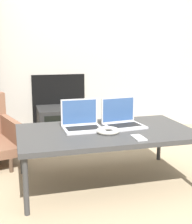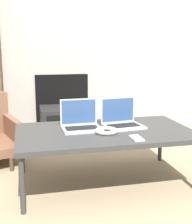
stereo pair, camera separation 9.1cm
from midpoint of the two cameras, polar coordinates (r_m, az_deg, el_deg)
name	(u,v)px [view 2 (the right image)]	position (r m, az deg, el deg)	size (l,w,h in m)	color
ground_plane	(114,198)	(2.34, 4.50, -15.33)	(14.00, 14.00, 0.00)	#998466
wall_back	(72,28)	(3.88, -3.75, 15.07)	(7.00, 0.08, 2.60)	#ADA89E
table	(105,134)	(2.44, 2.68, -4.03)	(1.36, 0.79, 0.43)	#333333
laptop_left	(81,123)	(2.48, -1.78, -1.96)	(0.31, 0.25, 0.23)	#B2B2B7
laptop_right	(122,120)	(2.56, 5.71, -1.54)	(0.33, 0.28, 0.23)	#B2B2B7
headphones	(106,131)	(2.36, 2.99, -3.46)	(0.18, 0.18, 0.03)	beige
phone	(136,138)	(2.24, 8.55, -4.74)	(0.07, 0.15, 0.01)	silver
tv	(65,123)	(3.68, -4.95, -2.03)	(0.56, 0.47, 0.38)	black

